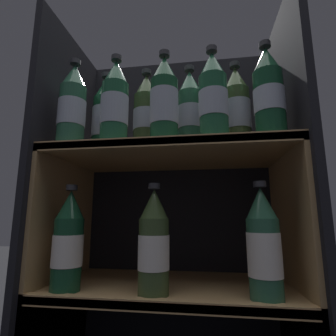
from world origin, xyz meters
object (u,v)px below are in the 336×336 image
bottle_upper_front_2 (163,102)px  bottle_upper_back_1 (146,114)px  bottle_lower_front_0 (68,242)px  bottle_upper_back_0 (105,117)px  bottle_lower_front_1 (154,244)px  bottle_upper_front_1 (115,105)px  bottle_upper_front_3 (213,98)px  bottle_upper_back_3 (237,110)px  bottle_upper_front_4 (269,94)px  bottle_upper_front_0 (72,107)px  bottle_upper_back_2 (190,112)px  bottle_lower_front_2 (264,246)px

bottle_upper_front_2 → bottle_upper_back_1: same height
bottle_lower_front_0 → bottle_upper_back_0: bearing=60.9°
bottle_upper_back_0 → bottle_lower_front_1: bearing=-25.4°
bottle_upper_back_0 → bottle_upper_front_1: bearing=-53.2°
bottle_upper_front_3 → bottle_upper_back_1: (-0.20, 0.08, 0.00)m
bottle_upper_back_1 → bottle_lower_front_1: 0.38m
bottle_upper_front_1 → bottle_upper_back_3: same height
bottle_upper_front_2 → bottle_upper_front_4: bearing=0.0°
bottle_upper_front_0 → bottle_upper_back_2: same height
bottle_upper_front_0 → bottle_upper_front_2: same height
bottle_upper_front_1 → bottle_upper_front_4: 0.41m
bottle_upper_front_3 → bottle_upper_back_1: bearing=157.2°
bottle_upper_front_0 → bottle_upper_back_3: 0.47m
bottle_upper_front_2 → bottle_upper_front_4: 0.27m
bottle_lower_front_2 → bottle_upper_front_1: bearing=180.0°
bottle_upper_front_0 → bottle_lower_front_2: 0.62m
bottle_lower_front_2 → bottle_upper_front_0: bearing=180.0°
bottle_upper_front_3 → bottle_lower_front_0: (-0.38, 0.00, -0.37)m
bottle_upper_back_1 → bottle_lower_front_2: (0.30, -0.08, -0.37)m
bottle_upper_front_3 → bottle_upper_front_4: same height
bottle_upper_back_2 → bottle_upper_back_3: (0.14, 0.00, -0.00)m
bottle_upper_back_2 → bottle_upper_back_3: size_ratio=1.00×
bottle_upper_front_2 → bottle_upper_back_1: (-0.07, 0.08, 0.00)m
bottle_lower_front_0 → bottle_lower_front_2: size_ratio=1.00×
bottle_upper_back_2 → bottle_upper_back_3: same height
bottle_upper_front_4 → bottle_upper_back_1: same height
bottle_upper_front_0 → bottle_lower_front_2: bearing=-0.0°
bottle_upper_front_4 → bottle_upper_back_0: size_ratio=1.00×
bottle_upper_front_3 → bottle_upper_front_4: size_ratio=1.00×
bottle_upper_back_1 → bottle_lower_front_0: size_ratio=1.00×
bottle_upper_back_2 → bottle_lower_front_0: (-0.31, -0.08, -0.37)m
bottle_upper_front_2 → bottle_upper_back_3: size_ratio=1.00×
bottle_upper_back_1 → bottle_lower_front_1: bearing=-61.5°
bottle_upper_front_0 → bottle_upper_front_3: (0.39, -0.00, 0.00)m
bottle_upper_front_4 → bottle_lower_front_0: size_ratio=1.00×
bottle_upper_back_1 → bottle_lower_front_0: bottle_upper_back_1 is taller
bottle_upper_front_0 → bottle_lower_front_2: bottle_upper_front_0 is taller
bottle_lower_front_1 → bottle_upper_front_4: bearing=0.0°
bottle_upper_front_4 → bottle_lower_front_1: (-0.29, 0.00, -0.37)m
bottle_upper_front_1 → bottle_upper_front_2: bearing=0.0°
bottle_upper_front_0 → bottle_lower_front_1: size_ratio=1.00×
bottle_upper_front_1 → bottle_lower_front_0: (-0.11, 0.00, -0.37)m
bottle_lower_front_2 → bottle_upper_front_2: bearing=180.0°
bottle_upper_front_4 → bottle_lower_front_2: bearing=180.0°
bottle_upper_front_1 → bottle_upper_back_3: size_ratio=1.00×
bottle_lower_front_2 → bottle_lower_front_0: bearing=180.0°
bottle_lower_front_1 → bottle_lower_front_2: same height
bottle_upper_front_1 → bottle_upper_back_1: 0.11m
bottle_upper_back_0 → bottle_upper_back_1: 0.13m
bottle_upper_front_3 → bottle_upper_back_2: (-0.07, 0.08, 0.00)m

